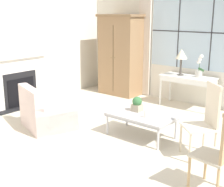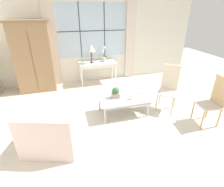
{
  "view_description": "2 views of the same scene",
  "coord_description": "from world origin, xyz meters",
  "px_view_note": "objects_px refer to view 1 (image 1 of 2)",
  "views": [
    {
      "loc": [
        3.16,
        -3.74,
        2.14
      ],
      "look_at": [
        -0.04,
        0.1,
        0.82
      ],
      "focal_mm": 50.0,
      "sensor_mm": 36.0,
      "label": 1
    },
    {
      "loc": [
        -1.0,
        -2.95,
        2.35
      ],
      "look_at": [
        -0.13,
        0.18,
        0.76
      ],
      "focal_mm": 28.0,
      "sensor_mm": 36.0,
      "label": 2
    }
  ],
  "objects_px": {
    "coffee_table": "(141,117)",
    "pillar_candle": "(146,114)",
    "accent_chair_wooden": "(222,148)",
    "potted_plant_small": "(137,104)",
    "fireplace": "(18,79)",
    "armoire": "(121,55)",
    "side_chair_wooden": "(206,117)",
    "potted_orchid": "(199,69)",
    "table_lamp": "(181,55)",
    "console_table": "(188,80)",
    "armchair_upholstered": "(46,114)"
  },
  "relations": [
    {
      "from": "armoire",
      "to": "console_table",
      "type": "height_order",
      "value": "armoire"
    },
    {
      "from": "potted_orchid",
      "to": "pillar_candle",
      "type": "xyz_separation_m",
      "value": [
        0.12,
        -2.27,
        -0.44
      ]
    },
    {
      "from": "armchair_upholstered",
      "to": "side_chair_wooden",
      "type": "distance_m",
      "value": 2.93
    },
    {
      "from": "table_lamp",
      "to": "potted_plant_small",
      "type": "distance_m",
      "value": 2.13
    },
    {
      "from": "table_lamp",
      "to": "accent_chair_wooden",
      "type": "xyz_separation_m",
      "value": [
        2.13,
        -3.01,
        -0.58
      ]
    },
    {
      "from": "potted_orchid",
      "to": "pillar_candle",
      "type": "relative_size",
      "value": 3.73
    },
    {
      "from": "armoire",
      "to": "accent_chair_wooden",
      "type": "height_order",
      "value": "armoire"
    },
    {
      "from": "console_table",
      "to": "side_chair_wooden",
      "type": "bearing_deg",
      "value": -57.7
    },
    {
      "from": "potted_orchid",
      "to": "armchair_upholstered",
      "type": "height_order",
      "value": "potted_orchid"
    },
    {
      "from": "fireplace",
      "to": "pillar_candle",
      "type": "bearing_deg",
      "value": 4.15
    },
    {
      "from": "fireplace",
      "to": "pillar_candle",
      "type": "distance_m",
      "value": 3.34
    },
    {
      "from": "accent_chair_wooden",
      "to": "potted_plant_small",
      "type": "relative_size",
      "value": 4.1
    },
    {
      "from": "side_chair_wooden",
      "to": "accent_chair_wooden",
      "type": "distance_m",
      "value": 1.03
    },
    {
      "from": "table_lamp",
      "to": "pillar_candle",
      "type": "relative_size",
      "value": 4.38
    },
    {
      "from": "accent_chair_wooden",
      "to": "coffee_table",
      "type": "distance_m",
      "value": 1.97
    },
    {
      "from": "table_lamp",
      "to": "potted_orchid",
      "type": "xyz_separation_m",
      "value": [
        0.42,
        0.06,
        -0.27
      ]
    },
    {
      "from": "side_chair_wooden",
      "to": "coffee_table",
      "type": "height_order",
      "value": "side_chair_wooden"
    },
    {
      "from": "armoire",
      "to": "table_lamp",
      "type": "height_order",
      "value": "armoire"
    },
    {
      "from": "console_table",
      "to": "table_lamp",
      "type": "bearing_deg",
      "value": -175.31
    },
    {
      "from": "potted_orchid",
      "to": "accent_chair_wooden",
      "type": "distance_m",
      "value": 3.53
    },
    {
      "from": "armoire",
      "to": "table_lamp",
      "type": "relative_size",
      "value": 3.47
    },
    {
      "from": "accent_chair_wooden",
      "to": "pillar_candle",
      "type": "distance_m",
      "value": 1.78
    },
    {
      "from": "armoire",
      "to": "potted_orchid",
      "type": "xyz_separation_m",
      "value": [
        2.16,
        0.08,
        -0.13
      ]
    },
    {
      "from": "potted_orchid",
      "to": "potted_plant_small",
      "type": "distance_m",
      "value": 2.12
    },
    {
      "from": "armoire",
      "to": "potted_orchid",
      "type": "relative_size",
      "value": 4.08
    },
    {
      "from": "potted_orchid",
      "to": "pillar_candle",
      "type": "distance_m",
      "value": 2.32
    },
    {
      "from": "armoire",
      "to": "potted_plant_small",
      "type": "xyz_separation_m",
      "value": [
        1.95,
        -2.0,
        -0.5
      ]
    },
    {
      "from": "table_lamp",
      "to": "accent_chair_wooden",
      "type": "bearing_deg",
      "value": -54.71
    },
    {
      "from": "armchair_upholstered",
      "to": "side_chair_wooden",
      "type": "bearing_deg",
      "value": 14.74
    },
    {
      "from": "fireplace",
      "to": "potted_plant_small",
      "type": "xyz_separation_m",
      "value": [
        3.0,
        0.44,
        -0.13
      ]
    },
    {
      "from": "potted_orchid",
      "to": "side_chair_wooden",
      "type": "height_order",
      "value": "potted_orchid"
    },
    {
      "from": "table_lamp",
      "to": "potted_plant_small",
      "type": "bearing_deg",
      "value": -83.8
    },
    {
      "from": "potted_orchid",
      "to": "coffee_table",
      "type": "distance_m",
      "value": 2.25
    },
    {
      "from": "armchair_upholstered",
      "to": "pillar_candle",
      "type": "bearing_deg",
      "value": 20.71
    },
    {
      "from": "coffee_table",
      "to": "pillar_candle",
      "type": "xyz_separation_m",
      "value": [
        0.16,
        -0.09,
        0.1
      ]
    },
    {
      "from": "table_lamp",
      "to": "side_chair_wooden",
      "type": "height_order",
      "value": "table_lamp"
    },
    {
      "from": "potted_orchid",
      "to": "potted_plant_small",
      "type": "relative_size",
      "value": 1.91
    },
    {
      "from": "console_table",
      "to": "potted_plant_small",
      "type": "distance_m",
      "value": 2.03
    },
    {
      "from": "console_table",
      "to": "potted_plant_small",
      "type": "height_order",
      "value": "console_table"
    },
    {
      "from": "armchair_upholstered",
      "to": "coffee_table",
      "type": "bearing_deg",
      "value": 25.19
    },
    {
      "from": "potted_orchid",
      "to": "armoire",
      "type": "bearing_deg",
      "value": -177.92
    },
    {
      "from": "armoire",
      "to": "coffee_table",
      "type": "relative_size",
      "value": 1.79
    },
    {
      "from": "accent_chair_wooden",
      "to": "potted_plant_small",
      "type": "xyz_separation_m",
      "value": [
        -1.91,
        0.99,
        -0.06
      ]
    },
    {
      "from": "fireplace",
      "to": "potted_plant_small",
      "type": "bearing_deg",
      "value": 8.27
    },
    {
      "from": "coffee_table",
      "to": "fireplace",
      "type": "bearing_deg",
      "value": -174.0
    },
    {
      "from": "console_table",
      "to": "pillar_candle",
      "type": "distance_m",
      "value": 2.26
    },
    {
      "from": "pillar_candle",
      "to": "potted_orchid",
      "type": "bearing_deg",
      "value": 93.06
    },
    {
      "from": "armoire",
      "to": "pillar_candle",
      "type": "relative_size",
      "value": 15.19
    },
    {
      "from": "fireplace",
      "to": "console_table",
      "type": "bearing_deg",
      "value": 39.67
    },
    {
      "from": "potted_plant_small",
      "to": "armoire",
      "type": "bearing_deg",
      "value": 134.33
    }
  ]
}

